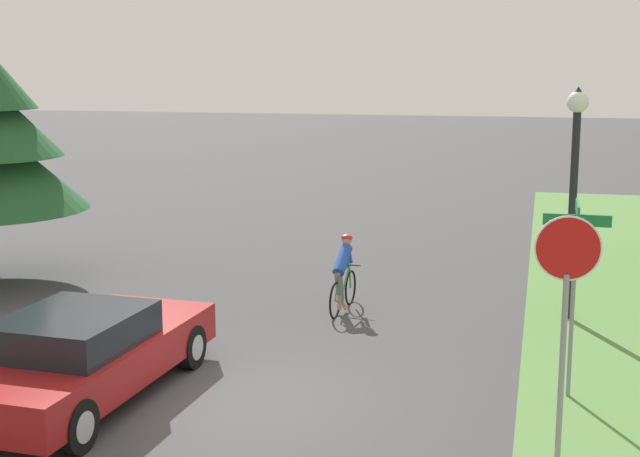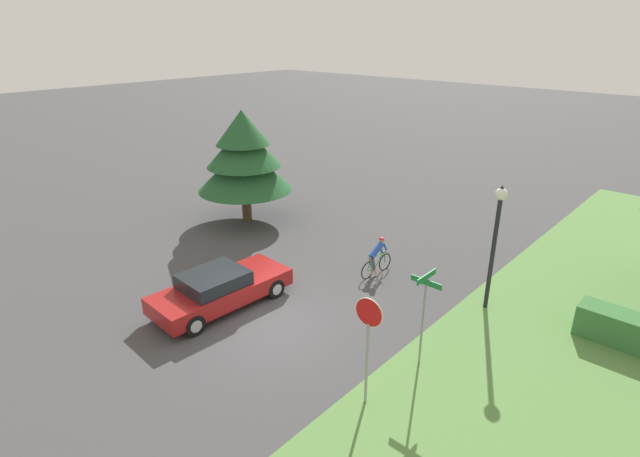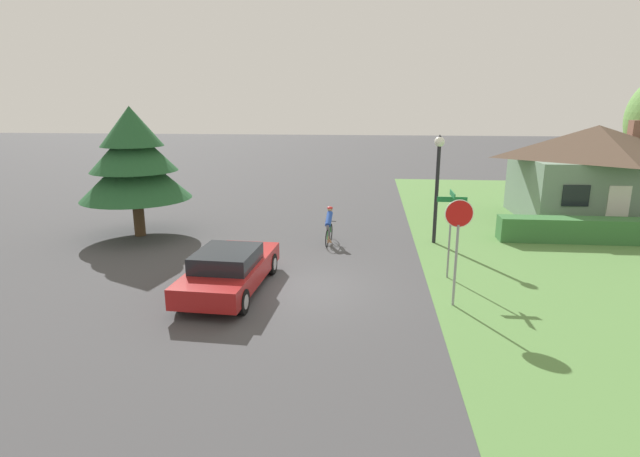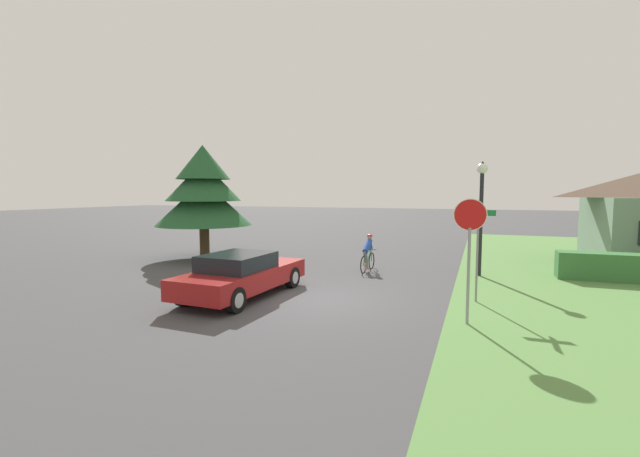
# 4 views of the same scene
# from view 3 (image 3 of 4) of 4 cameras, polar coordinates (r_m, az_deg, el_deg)

# --- Properties ---
(ground_plane) EXTENTS (140.00, 140.00, 0.00)m
(ground_plane) POSITION_cam_3_polar(r_m,az_deg,el_deg) (14.90, -2.53, -6.85)
(ground_plane) COLOR #424244
(cottage_house) EXTENTS (6.96, 5.70, 4.55)m
(cottage_house) POSITION_cam_3_polar(r_m,az_deg,el_deg) (26.35, 28.76, 5.75)
(cottage_house) COLOR slate
(cottage_house) RESTS_ON ground
(hedge_row) EXTENTS (8.74, 0.90, 0.96)m
(hedge_row) POSITION_cam_3_polar(r_m,az_deg,el_deg) (22.57, 30.56, -0.24)
(hedge_row) COLOR #387038
(hedge_row) RESTS_ON ground
(sedan_left_lane) EXTENTS (2.08, 4.73, 1.30)m
(sedan_left_lane) POSITION_cam_3_polar(r_m,az_deg,el_deg) (14.72, -10.29, -4.64)
(sedan_left_lane) COLOR maroon
(sedan_left_lane) RESTS_ON ground
(cyclist) EXTENTS (0.44, 1.69, 1.44)m
(cyclist) POSITION_cam_3_polar(r_m,az_deg,el_deg) (19.30, 1.04, 0.27)
(cyclist) COLOR black
(cyclist) RESTS_ON ground
(stop_sign) EXTENTS (0.74, 0.07, 2.93)m
(stop_sign) POSITION_cam_3_polar(r_m,az_deg,el_deg) (13.53, 15.49, -0.31)
(stop_sign) COLOR gray
(stop_sign) RESTS_ON ground
(street_lamp) EXTENTS (0.38, 0.38, 4.19)m
(street_lamp) POSITION_cam_3_polar(r_m,az_deg,el_deg) (19.50, 13.32, 6.44)
(street_lamp) COLOR black
(street_lamp) RESTS_ON ground
(street_name_sign) EXTENTS (0.90, 0.90, 2.74)m
(street_name_sign) POSITION_cam_3_polar(r_m,az_deg,el_deg) (15.74, 14.73, 1.06)
(street_name_sign) COLOR gray
(street_name_sign) RESTS_ON ground
(conifer_tall_near) EXTENTS (4.37, 4.37, 5.22)m
(conifer_tall_near) POSITION_cam_3_polar(r_m,az_deg,el_deg) (21.40, -20.52, 7.35)
(conifer_tall_near) COLOR #4C3823
(conifer_tall_near) RESTS_ON ground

